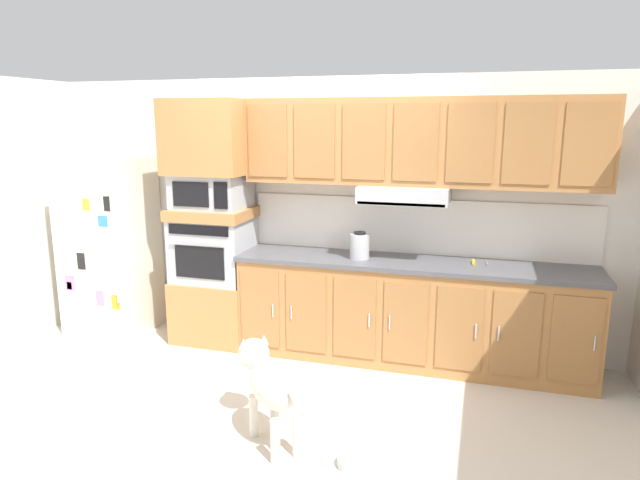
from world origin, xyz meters
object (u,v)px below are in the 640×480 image
object	(u,v)px
microwave	(212,191)
dog_food_bowl	(353,462)
screwdriver	(475,262)
built_in_oven	(214,249)
dog	(269,381)
electric_kettle	(359,246)
refrigerator	(110,245)

from	to	relation	value
microwave	dog_food_bowl	bearing A→B (deg)	-43.43
screwdriver	built_in_oven	bearing A→B (deg)	-178.52
microwave	dog	world-z (taller)	microwave
microwave	dog_food_bowl	size ratio (longest dim) A/B	3.22
dog	built_in_oven	bearing A→B (deg)	-7.73
dog_food_bowl	electric_kettle	bearing A→B (deg)	101.76
electric_kettle	dog	distance (m)	1.64
screwdriver	electric_kettle	size ratio (longest dim) A/B	0.56
refrigerator	dog	distance (m)	2.76
built_in_oven	electric_kettle	size ratio (longest dim) A/B	2.92
built_in_oven	microwave	world-z (taller)	microwave
refrigerator	dog_food_bowl	distance (m)	3.42
electric_kettle	microwave	bearing A→B (deg)	178.11
built_in_oven	dog_food_bowl	world-z (taller)	built_in_oven
microwave	dog	distance (m)	2.20
refrigerator	electric_kettle	world-z (taller)	refrigerator
microwave	refrigerator	bearing A→B (deg)	-176.54
refrigerator	dog_food_bowl	world-z (taller)	refrigerator
microwave	screwdriver	bearing A→B (deg)	1.48
built_in_oven	screwdriver	world-z (taller)	built_in_oven
microwave	dog	bearing A→B (deg)	-52.86
built_in_oven	screwdriver	bearing A→B (deg)	1.48
refrigerator	electric_kettle	xyz separation A→B (m)	(2.55, 0.02, 0.15)
microwave	electric_kettle	bearing A→B (deg)	-1.89
microwave	electric_kettle	distance (m)	1.50
screwdriver	electric_kettle	xyz separation A→B (m)	(-0.98, -0.11, 0.10)
refrigerator	dog_food_bowl	xyz separation A→B (m)	(2.89, -1.61, -0.85)
refrigerator	dog	bearing A→B (deg)	-32.84
refrigerator	microwave	world-z (taller)	refrigerator
electric_kettle	dog	world-z (taller)	electric_kettle
screwdriver	dog_food_bowl	size ratio (longest dim) A/B	0.67
screwdriver	refrigerator	bearing A→B (deg)	-177.89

